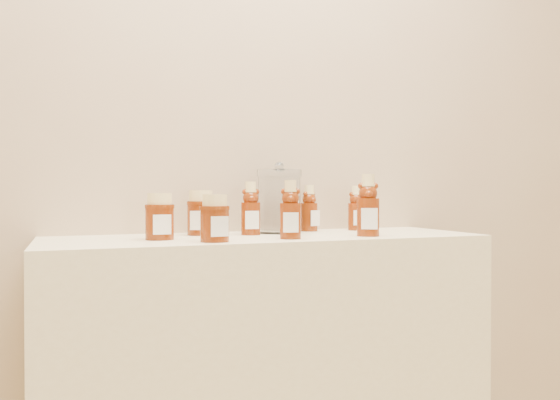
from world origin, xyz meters
name	(u,v)px	position (x,y,z in m)	size (l,w,h in m)	color
wall_back	(246,87)	(0.00, 1.75, 1.35)	(3.50, 0.02, 2.70)	tan
display_table	(268,397)	(0.00, 1.55, 0.45)	(1.20, 0.40, 0.90)	beige
bear_bottle_back_left	(251,205)	(-0.03, 1.60, 0.99)	(0.06, 0.06, 0.17)	#5A1C07
bear_bottle_back_mid	(309,205)	(0.18, 1.68, 0.98)	(0.06, 0.06, 0.16)	#5A1C07
bear_bottle_back_right	(356,205)	(0.34, 1.67, 0.98)	(0.05, 0.05, 0.16)	#5A1C07
bear_bottle_front_left	(290,206)	(0.02, 1.44, 0.99)	(0.06, 0.06, 0.17)	#5A1C07
bear_bottle_front_right	(368,201)	(0.26, 1.45, 1.00)	(0.07, 0.07, 0.19)	#5A1C07
honey_jar_left	(160,216)	(-0.30, 1.54, 0.96)	(0.08, 0.08, 0.12)	#5A1C07
honey_jar_back	(201,213)	(-0.17, 1.65, 0.96)	(0.08, 0.08, 0.13)	#5A1C07
honey_jar_front	(215,218)	(-0.18, 1.43, 0.96)	(0.07, 0.07, 0.12)	#5A1C07
glass_canister	(279,199)	(0.07, 1.64, 1.00)	(0.13, 0.13, 0.21)	white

